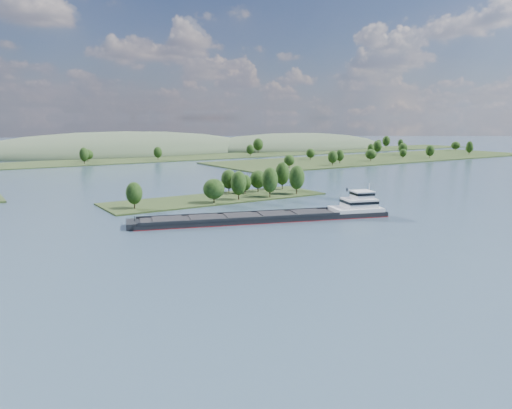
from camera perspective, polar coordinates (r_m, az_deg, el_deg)
ground at (r=172.10m, az=5.02°, el=-2.10°), size 1800.00×1800.00×0.00m
tree_island at (r=223.96m, az=-2.47°, el=1.82°), size 100.00×30.46×14.81m
right_bank at (r=459.68m, az=14.38°, el=5.23°), size 320.00×90.00×14.82m
back_shoreline at (r=429.67m, az=-17.28°, el=4.77°), size 900.00×60.00×15.98m
hill_east at (r=605.42m, az=4.36°, el=6.46°), size 260.00×140.00×36.00m
hill_west at (r=539.66m, az=-15.00°, el=5.74°), size 320.00×160.00×44.00m
cargo_barge at (r=176.70m, az=2.80°, el=-1.23°), size 91.54×38.16×12.52m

